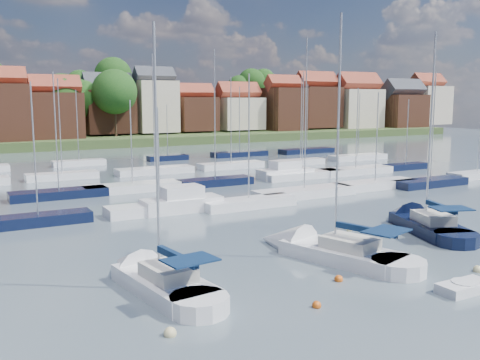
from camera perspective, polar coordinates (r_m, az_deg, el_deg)
ground at (r=67.30m, az=-8.60°, el=0.23°), size 260.00×260.00×0.00m
sailboat_left at (r=28.83m, az=-9.23°, el=-10.39°), size 4.15×10.92×14.52m
sailboat_centre at (r=34.02m, az=8.78°, el=-7.42°), size 6.46×12.09×15.90m
sailboat_navy at (r=42.95m, az=18.64°, el=-4.40°), size 6.55×11.66×15.68m
tender at (r=29.89m, az=22.85°, el=-10.50°), size 2.96×1.38×0.64m
buoy_a at (r=23.21m, az=-7.46°, el=-16.14°), size 0.54×0.54×0.54m
buoy_b at (r=26.07m, az=8.17°, el=-13.30°), size 0.44×0.44×0.44m
buoy_c at (r=29.74m, az=10.47°, el=-10.55°), size 0.47×0.47×0.47m
buoy_d at (r=33.60m, az=24.00°, el=-8.92°), size 0.53×0.53×0.53m
buoy_e at (r=40.69m, az=11.56°, el=-5.35°), size 0.45×0.45×0.45m
marina_field at (r=63.48m, az=-5.47°, el=0.18°), size 79.62×41.41×15.93m
far_shore_town at (r=157.32m, az=-19.70°, el=6.26°), size 212.46×90.00×22.27m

